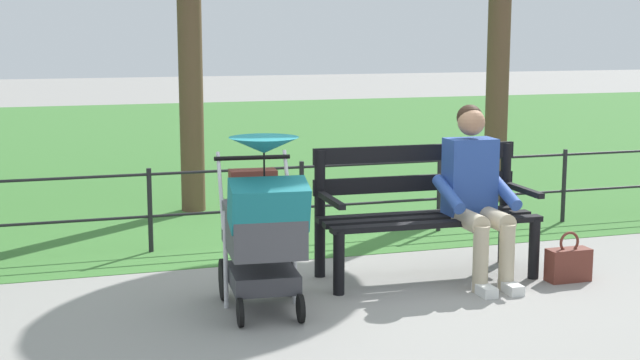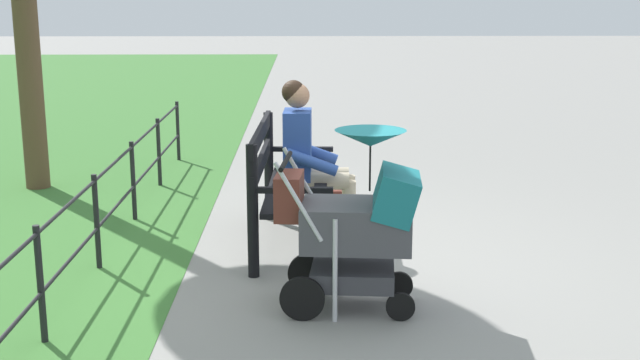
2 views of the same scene
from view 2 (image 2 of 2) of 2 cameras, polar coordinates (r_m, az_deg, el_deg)
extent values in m
plane|color=gray|center=(6.11, -1.59, -5.99)|extent=(60.00, 60.00, 0.00)
cube|color=black|center=(6.51, -3.14, -0.67)|extent=(1.60, 0.15, 0.04)
cube|color=black|center=(6.50, -1.56, -0.67)|extent=(1.60, 0.15, 0.04)
cube|color=black|center=(6.50, 0.02, -0.68)|extent=(1.60, 0.15, 0.04)
cube|color=black|center=(6.47, -4.05, 1.23)|extent=(1.60, 0.09, 0.12)
cube|color=black|center=(6.43, -4.08, 3.24)|extent=(1.60, 0.09, 0.12)
cylinder|color=black|center=(7.28, 0.27, -1.00)|extent=(0.08, 0.08, 0.45)
cylinder|color=black|center=(7.24, -3.53, 0.93)|extent=(0.08, 0.08, 0.95)
cube|color=black|center=(7.20, -1.32, 2.13)|extent=(0.07, 0.56, 0.04)
cylinder|color=black|center=(5.84, 0.11, -4.57)|extent=(0.08, 0.08, 0.45)
cylinder|color=black|center=(5.79, -4.64, -2.18)|extent=(0.08, 0.08, 0.95)
cube|color=black|center=(5.73, -1.88, -0.70)|extent=(0.07, 0.56, 0.04)
cylinder|color=tan|center=(6.90, 0.32, 0.30)|extent=(0.15, 0.40, 0.14)
cylinder|color=tan|center=(6.71, 0.31, -0.07)|extent=(0.15, 0.40, 0.14)
cylinder|color=tan|center=(6.96, 1.97, -1.59)|extent=(0.11, 0.11, 0.47)
cylinder|color=tan|center=(6.76, 2.00, -2.02)|extent=(0.11, 0.11, 0.47)
cube|color=silver|center=(7.01, 2.61, -3.17)|extent=(0.11, 0.22, 0.07)
cube|color=silver|center=(6.82, 2.66, -3.64)|extent=(0.11, 0.22, 0.07)
cube|color=#284793|center=(6.75, -1.55, 2.44)|extent=(0.37, 0.23, 0.56)
cylinder|color=#284793|center=(6.98, -0.49, 1.97)|extent=(0.10, 0.43, 0.23)
cylinder|color=#284793|center=(6.55, -0.58, 1.23)|extent=(0.10, 0.43, 0.23)
sphere|color=#A37556|center=(6.69, -1.57, 5.81)|extent=(0.20, 0.20, 0.20)
sphere|color=black|center=(6.69, -1.83, 6.07)|extent=(0.19, 0.19, 0.19)
cylinder|color=black|center=(5.55, -0.78, -6.45)|extent=(0.05, 0.28, 0.28)
cylinder|color=black|center=(5.12, -1.23, -8.16)|extent=(0.05, 0.28, 0.28)
cylinder|color=black|center=(5.51, 5.46, -7.20)|extent=(0.05, 0.18, 0.18)
cylinder|color=black|center=(5.16, 5.54, -8.65)|extent=(0.05, 0.18, 0.18)
cube|color=#38383D|center=(5.29, 2.26, -6.53)|extent=(0.46, 0.56, 0.12)
cylinder|color=silver|center=(5.48, 1.30, -4.67)|extent=(0.03, 0.03, 0.65)
cylinder|color=silver|center=(5.04, 1.04, -6.26)|extent=(0.03, 0.03, 0.65)
cube|color=#47474C|center=(5.19, 2.51, -3.10)|extent=(0.52, 0.72, 0.28)
cube|color=#19727A|center=(5.14, 5.21, -1.00)|extent=(0.51, 0.35, 0.33)
cylinder|color=black|center=(5.12, -2.37, 1.30)|extent=(0.52, 0.08, 0.03)
cylinder|color=silver|center=(5.38, -1.01, -0.30)|extent=(0.05, 0.30, 0.49)
cylinder|color=silver|center=(4.93, -1.49, -1.53)|extent=(0.05, 0.30, 0.49)
cone|color=#19727A|center=(5.06, 3.48, 2.88)|extent=(0.48, 0.48, 0.10)
cylinder|color=black|center=(5.10, 3.45, 0.88)|extent=(0.01, 0.01, 0.30)
cube|color=brown|center=(5.17, -2.13, -1.09)|extent=(0.33, 0.19, 0.28)
cube|color=brown|center=(7.51, 1.27, -1.39)|extent=(0.32, 0.14, 0.24)
torus|color=brown|center=(7.47, 1.28, -0.13)|extent=(0.16, 0.02, 0.16)
cylinder|color=black|center=(9.92, -9.73, 3.33)|extent=(0.04, 0.04, 0.70)
cylinder|color=black|center=(8.66, -11.00, 1.88)|extent=(0.04, 0.04, 0.70)
cylinder|color=black|center=(7.42, -12.70, -0.07)|extent=(0.04, 0.04, 0.70)
cylinder|color=black|center=(6.19, -15.08, -2.79)|extent=(0.04, 0.04, 0.70)
cylinder|color=black|center=(5.00, -18.63, -6.82)|extent=(0.04, 0.04, 0.70)
cylinder|color=black|center=(6.12, -15.24, -0.09)|extent=(7.79, 0.02, 0.02)
cylinder|color=black|center=(6.20, -15.05, -3.24)|extent=(7.79, 0.02, 0.02)
cylinder|color=brown|center=(8.75, -19.66, 11.57)|extent=(0.24, 0.24, 3.76)
camera|label=1|loc=(6.85, 57.65, 5.49)|focal=50.69mm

